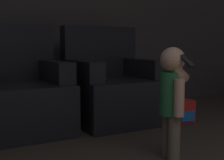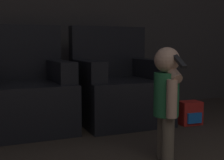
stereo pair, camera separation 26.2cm
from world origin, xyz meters
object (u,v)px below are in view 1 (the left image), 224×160
at_px(armchair_left, 17,95).
at_px(toy_backpack, 182,111).
at_px(armchair_right, 111,89).
at_px(person_toddler, 172,94).

height_order(armchair_left, toy_backpack, armchair_left).
bearing_deg(toy_backpack, armchair_left, 166.17).
relative_size(armchair_right, toy_backpack, 4.29).
bearing_deg(armchair_left, person_toddler, -57.54).
bearing_deg(person_toddler, armchair_left, -133.79).
height_order(armchair_left, person_toddler, armchair_left).
relative_size(person_toddler, toy_backpack, 3.35).
bearing_deg(person_toddler, toy_backpack, 148.16).
relative_size(armchair_left, armchair_right, 1.00).
relative_size(armchair_left, toy_backpack, 4.29).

